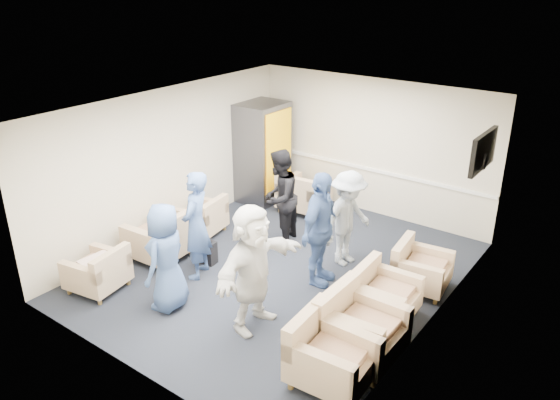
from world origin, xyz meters
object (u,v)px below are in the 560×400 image
Objects in this scene: armchair_right_midfar at (382,296)px; person_front_left at (166,257)px; person_mid_left at (196,225)px; person_mid_right at (320,230)px; armchair_right_near at (329,355)px; armchair_left_near at (100,273)px; person_front_right at (253,268)px; armchair_right_midnear at (357,330)px; armchair_left_far at (203,218)px; person_back_left at (279,198)px; armchair_corner at (302,195)px; armchair_left_mid at (162,240)px; vending_machine at (263,153)px; armchair_right_far at (418,269)px; person_back_right at (347,219)px.

person_front_left reaches higher than armchair_right_midfar.
person_mid_right is at bearing 98.46° from person_mid_left.
person_front_left is at bearing 87.00° from armchair_right_near.
person_front_right is (2.44, 0.71, 0.60)m from armchair_left_near.
armchair_right_midnear is at bearing -174.13° from armchair_right_midfar.
armchair_left_far is 0.51× the size of person_back_left.
armchair_right_midnear is at bearing 94.58° from armchair_left_near.
armchair_right_midfar is 0.90× the size of armchair_corner.
armchair_right_midnear is at bearing 61.92° from armchair_left_far.
vending_machine is (-0.25, 3.08, 0.68)m from armchair_left_mid.
armchair_right_far is (0.11, 1.01, -0.01)m from armchair_right_midfar.
armchair_right_near is at bearing 54.27° from armchair_left_far.
person_mid_right reaches higher than armchair_right_midnear.
armchair_right_midnear reaches higher than armchair_right_near.
vending_machine is (-4.08, 3.95, 0.68)m from armchair_right_near.
person_back_left is (-2.66, 1.94, 0.49)m from armchair_right_midnear.
armchair_left_mid is 2.53m from person_front_right.
armchair_right_midnear is 2.42m from person_back_right.
person_front_right reaches higher than person_back_left.
person_front_right is at bearing 167.50° from person_mid_right.
vending_machine reaches higher than person_mid_right.
armchair_right_midnear is (3.90, 0.98, 0.07)m from armchair_left_near.
person_front_left is 2.59m from person_back_left.
vending_machine reaches higher than person_mid_left.
armchair_right_near reaches higher than armchair_left_near.
person_front_right reaches higher than person_front_left.
vending_machine reaches higher than armchair_left_far.
armchair_left_near is 1.31m from person_front_left.
armchair_right_midfar is 3.09m from person_front_left.
armchair_right_near is 0.60× the size of person_front_left.
person_front_left is at bearing 135.02° from person_mid_right.
armchair_left_mid reaches higher than armchair_left_near.
armchair_corner is 0.58× the size of person_front_left.
armchair_corner is at bearing 145.92° from armchair_left_far.
vending_machine is 1.28× the size of person_back_right.
person_back_right reaches higher than person_front_left.
armchair_left_near is 4.36m from armchair_corner.
person_mid_left is at bearing 134.54° from armchair_left_near.
person_back_right is 0.90× the size of person_front_right.
armchair_right_midfar is at bearing 136.99° from armchair_corner.
vending_machine reaches higher than person_front_left.
person_front_right is at bearing 96.64° from armchair_left_near.
armchair_left_far is at bearing 60.52° from armchair_corner.
armchair_left_mid is 0.53× the size of person_front_right.
armchair_left_far is at bearing 78.35° from person_mid_right.
person_mid_left is 2.44m from person_back_right.
person_back_right is at bearing -10.68° from person_mid_right.
person_front_left is (1.14, -0.90, 0.45)m from armchair_left_mid.
armchair_right_midnear is 1.58m from person_front_right.
armchair_left_far is 0.49× the size of person_front_right.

